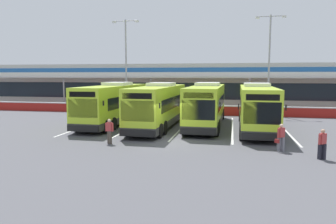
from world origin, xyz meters
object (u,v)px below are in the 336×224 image
object	(u,v)px
pedestrian_with_handbag	(281,137)
lamp_post_centre	(269,58)
coach_bus_left_centre	(159,106)
coach_bus_centre	(206,106)
coach_bus_leftmost	(114,104)
pedestrian_in_dark_coat	(109,131)
coach_bus_right_centre	(256,108)
pedestrian_near_bin	(322,143)
lamp_post_west	(126,60)

from	to	relation	value
pedestrian_with_handbag	lamp_post_centre	distance (m)	18.99
coach_bus_left_centre	coach_bus_centre	size ratio (longest dim) A/B	1.00
coach_bus_leftmost	pedestrian_with_handbag	distance (m)	15.70
pedestrian_in_dark_coat	coach_bus_right_centre	bearing A→B (deg)	37.62
pedestrian_near_bin	coach_bus_left_centre	bearing A→B (deg)	141.35
pedestrian_in_dark_coat	lamp_post_west	world-z (taller)	lamp_post_west
coach_bus_left_centre	pedestrian_in_dark_coat	size ratio (longest dim) A/B	7.52
pedestrian_near_bin	lamp_post_centre	xyz separation A→B (m)	(-0.72, 19.63, 5.42)
coach_bus_left_centre	lamp_post_west	xyz separation A→B (m)	(-6.51, 10.76, 4.50)
coach_bus_centre	lamp_post_centre	size ratio (longest dim) A/B	1.11
coach_bus_centre	pedestrian_with_handbag	world-z (taller)	coach_bus_centre
coach_bus_left_centre	coach_bus_right_centre	distance (m)	8.08
coach_bus_left_centre	lamp_post_west	distance (m)	13.36
coach_bus_left_centre	pedestrian_with_handbag	size ratio (longest dim) A/B	7.52
pedestrian_with_handbag	pedestrian_near_bin	distance (m)	2.38
coach_bus_left_centre	pedestrian_near_bin	size ratio (longest dim) A/B	7.52
coach_bus_right_centre	pedestrian_with_handbag	size ratio (longest dim) A/B	7.52
coach_bus_leftmost	pedestrian_near_bin	xyz separation A→B (m)	(15.23, -9.67, -0.91)
coach_bus_leftmost	coach_bus_centre	bearing A→B (deg)	2.80
pedestrian_in_dark_coat	coach_bus_centre	bearing A→B (deg)	57.09
coach_bus_left_centre	lamp_post_west	world-z (taller)	lamp_post_west
pedestrian_near_bin	lamp_post_west	world-z (taller)	lamp_post_west
lamp_post_centre	coach_bus_leftmost	bearing A→B (deg)	-145.52
coach_bus_centre	pedestrian_in_dark_coat	world-z (taller)	coach_bus_centre
pedestrian_in_dark_coat	lamp_post_west	size ratio (longest dim) A/B	0.15
coach_bus_left_centre	pedestrian_with_handbag	xyz separation A→B (m)	(8.93, -7.17, -0.93)
coach_bus_centre	coach_bus_right_centre	world-z (taller)	same
pedestrian_near_bin	lamp_post_centre	bearing A→B (deg)	92.10
coach_bus_leftmost	pedestrian_with_handbag	world-z (taller)	coach_bus_leftmost
pedestrian_near_bin	lamp_post_centre	distance (m)	20.38
coach_bus_right_centre	pedestrian_with_handbag	xyz separation A→B (m)	(0.86, -7.48, -0.93)
pedestrian_with_handbag	pedestrian_near_bin	bearing A→B (deg)	-38.14
coach_bus_right_centre	lamp_post_west	size ratio (longest dim) A/B	1.11
lamp_post_west	coach_bus_centre	bearing A→B (deg)	-41.75
pedestrian_in_dark_coat	lamp_post_centre	xyz separation A→B (m)	(11.72, 18.17, 5.42)
coach_bus_leftmost	lamp_post_west	world-z (taller)	lamp_post_west
coach_bus_right_centre	coach_bus_left_centre	bearing A→B (deg)	-177.82
coach_bus_leftmost	coach_bus_right_centre	world-z (taller)	same
coach_bus_leftmost	lamp_post_west	size ratio (longest dim) A/B	1.11
coach_bus_left_centre	coach_bus_centre	world-z (taller)	same
coach_bus_right_centre	lamp_post_centre	distance (m)	11.77
lamp_post_centre	coach_bus_centre	bearing A→B (deg)	-122.74
coach_bus_leftmost	lamp_post_west	xyz separation A→B (m)	(-2.08, 9.73, 4.50)
pedestrian_in_dark_coat	lamp_post_centre	size ratio (longest dim) A/B	0.15
lamp_post_west	lamp_post_centre	xyz separation A→B (m)	(16.59, 0.23, 0.00)
pedestrian_in_dark_coat	pedestrian_near_bin	world-z (taller)	same
lamp_post_west	coach_bus_right_centre	bearing A→B (deg)	-35.63
pedestrian_near_bin	lamp_post_west	bearing A→B (deg)	131.75
pedestrian_in_dark_coat	pedestrian_near_bin	distance (m)	12.52
coach_bus_leftmost	pedestrian_with_handbag	xyz separation A→B (m)	(13.36, -8.19, -0.93)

